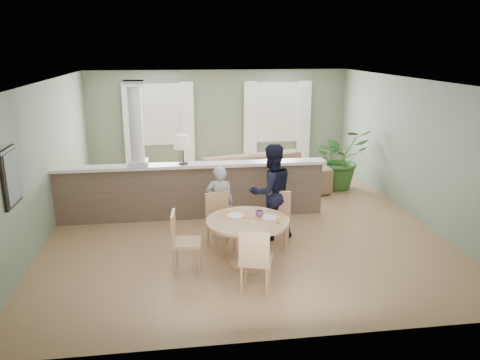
{
  "coord_description": "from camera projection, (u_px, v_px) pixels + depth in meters",
  "views": [
    {
      "loc": [
        -1.18,
        -8.62,
        3.3
      ],
      "look_at": [
        -0.11,
        -1.0,
        1.09
      ],
      "focal_mm": 35.0,
      "sensor_mm": 36.0,
      "label": 1
    }
  ],
  "objects": [
    {
      "name": "room_shell",
      "position": [
        233.0,
        123.0,
        9.37
      ],
      "size": [
        7.02,
        8.02,
        2.71
      ],
      "color": "gray",
      "rests_on": "ground"
    },
    {
      "name": "chair_near",
      "position": [
        255.0,
        258.0,
        6.36
      ],
      "size": [
        0.55,
        0.55,
        0.96
      ],
      "rotation": [
        0.0,
        0.0,
        2.83
      ],
      "color": "tan",
      "rests_on": "ground"
    },
    {
      "name": "man_person",
      "position": [
        271.0,
        192.0,
        8.18
      ],
      "size": [
        0.98,
        0.86,
        1.7
      ],
      "primitive_type": "imported",
      "rotation": [
        0.0,
        0.0,
        3.44
      ],
      "color": "black",
      "rests_on": "ground"
    },
    {
      "name": "chair_side",
      "position": [
        182.0,
        239.0,
        7.01
      ],
      "size": [
        0.46,
        0.46,
        0.94
      ],
      "rotation": [
        0.0,
        0.0,
        1.49
      ],
      "color": "tan",
      "rests_on": "ground"
    },
    {
      "name": "ground",
      "position": [
        239.0,
        219.0,
        9.28
      ],
      "size": [
        8.0,
        8.0,
        0.0
      ],
      "primitive_type": "plane",
      "color": "tan",
      "rests_on": "ground"
    },
    {
      "name": "child_person",
      "position": [
        220.0,
        203.0,
        8.17
      ],
      "size": [
        0.53,
        0.39,
        1.33
      ],
      "primitive_type": "imported",
      "rotation": [
        0.0,
        0.0,
        2.98
      ],
      "color": "#A5A4A9",
      "rests_on": "ground"
    },
    {
      "name": "sofa",
      "position": [
        260.0,
        177.0,
        10.54
      ],
      "size": [
        3.3,
        1.97,
        0.9
      ],
      "primitive_type": "imported",
      "rotation": [
        0.0,
        0.0,
        0.26
      ],
      "color": "#986E53",
      "rests_on": "ground"
    },
    {
      "name": "pony_wall",
      "position": [
        187.0,
        184.0,
        9.14
      ],
      "size": [
        5.32,
        0.38,
        2.7
      ],
      "color": "brown",
      "rests_on": "ground"
    },
    {
      "name": "houseplant",
      "position": [
        340.0,
        158.0,
        11.15
      ],
      "size": [
        1.52,
        1.39,
        1.45
      ],
      "primitive_type": "imported",
      "rotation": [
        0.0,
        0.0,
        0.22
      ],
      "color": "#326126",
      "rests_on": "ground"
    },
    {
      "name": "chair_far_boy",
      "position": [
        219.0,
        218.0,
        7.83
      ],
      "size": [
        0.52,
        0.52,
        0.94
      ],
      "rotation": [
        0.0,
        0.0,
        0.24
      ],
      "color": "tan",
      "rests_on": "ground"
    },
    {
      "name": "dining_table",
      "position": [
        248.0,
        229.0,
        7.13
      ],
      "size": [
        1.27,
        1.27,
        0.86
      ],
      "rotation": [
        0.0,
        0.0,
        -0.19
      ],
      "color": "tan",
      "rests_on": "ground"
    },
    {
      "name": "chair_far_man",
      "position": [
        278.0,
        216.0,
        7.98
      ],
      "size": [
        0.53,
        0.53,
        0.92
      ],
      "rotation": [
        0.0,
        0.0,
        -0.33
      ],
      "color": "tan",
      "rests_on": "ground"
    }
  ]
}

